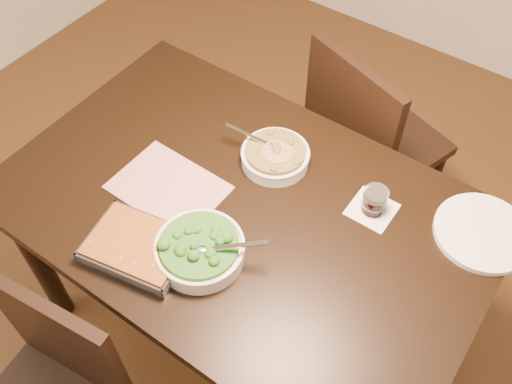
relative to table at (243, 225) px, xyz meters
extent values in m
plane|color=#4E3316|center=(0.00, 0.00, -0.65)|extent=(4.00, 4.00, 0.00)
cube|color=black|center=(0.00, 0.00, 0.08)|extent=(1.40, 0.90, 0.04)
cube|color=black|center=(0.00, 0.00, 0.01)|extent=(1.26, 0.76, 0.08)
cylinder|color=black|center=(-0.62, -0.37, -0.30)|extent=(0.07, 0.07, 0.71)
cylinder|color=black|center=(-0.62, 0.37, -0.30)|extent=(0.07, 0.07, 0.71)
cylinder|color=black|center=(0.62, 0.37, -0.30)|extent=(0.07, 0.07, 0.71)
cube|color=#9D2D2F|center=(-0.22, -0.07, 0.10)|extent=(0.32, 0.24, 0.01)
cube|color=white|center=(0.31, 0.20, 0.10)|extent=(0.12, 0.12, 0.00)
cylinder|color=white|center=(-0.02, 0.19, 0.11)|extent=(0.21, 0.21, 0.04)
torus|color=white|center=(-0.02, 0.19, 0.14)|extent=(0.21, 0.21, 0.01)
cylinder|color=#3E3011|center=(-0.02, 0.19, 0.14)|extent=(0.18, 0.18, 0.02)
cube|color=silver|center=(-0.08, 0.18, 0.16)|extent=(0.13, 0.05, 0.04)
cylinder|color=maroon|center=(-0.01, 0.19, 0.15)|extent=(0.09, 0.09, 0.00)
cylinder|color=white|center=(0.01, -0.20, 0.12)|extent=(0.24, 0.24, 0.05)
torus|color=white|center=(0.01, -0.20, 0.15)|extent=(0.24, 0.24, 0.01)
cylinder|color=#164810|center=(0.01, -0.20, 0.15)|extent=(0.21, 0.21, 0.02)
cube|color=silver|center=(0.07, -0.16, 0.16)|extent=(0.14, 0.10, 0.05)
cube|color=silver|center=(-0.14, -0.29, 0.10)|extent=(0.30, 0.24, 0.01)
cube|color=#5D330D|center=(-0.14, -0.29, 0.12)|extent=(0.28, 0.23, 0.04)
cube|color=silver|center=(-0.15, -0.19, 0.12)|extent=(0.26, 0.06, 0.04)
cube|color=silver|center=(-0.12, -0.38, 0.12)|extent=(0.26, 0.06, 0.04)
cube|color=silver|center=(-0.01, -0.26, 0.12)|extent=(0.04, 0.19, 0.04)
cube|color=silver|center=(-0.26, -0.31, 0.12)|extent=(0.04, 0.19, 0.04)
cylinder|color=black|center=(0.31, 0.20, 0.13)|extent=(0.06, 0.06, 0.06)
cylinder|color=silver|center=(0.31, 0.20, 0.17)|extent=(0.07, 0.07, 0.02)
cylinder|color=white|center=(0.60, 0.30, 0.10)|extent=(0.27, 0.27, 0.02)
cylinder|color=black|center=(-0.35, -0.59, -0.46)|extent=(0.03, 0.03, 0.38)
cube|color=black|center=(-0.19, -0.57, -0.03)|extent=(0.39, 0.08, 0.42)
cube|color=black|center=(0.11, 0.75, -0.22)|extent=(0.54, 0.54, 0.04)
cylinder|color=black|center=(0.34, 0.86, -0.45)|extent=(0.04, 0.04, 0.42)
cylinder|color=black|center=(0.22, 0.52, -0.45)|extent=(0.04, 0.04, 0.42)
cylinder|color=black|center=(-0.01, 0.98, -0.45)|extent=(0.04, 0.04, 0.42)
cylinder|color=black|center=(-0.13, 0.63, -0.45)|extent=(0.04, 0.04, 0.42)
cube|color=black|center=(0.05, 0.56, 0.02)|extent=(0.41, 0.17, 0.46)
camera|label=1|loc=(0.60, -0.78, 1.41)|focal=40.00mm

